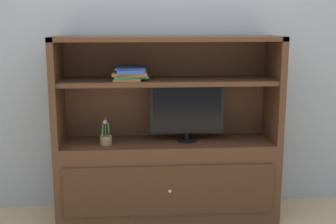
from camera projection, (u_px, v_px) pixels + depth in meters
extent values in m
cube|color=#9EA8B2|center=(165.00, 45.00, 3.74)|extent=(6.00, 0.10, 2.80)
cube|color=#4C2D1C|center=(168.00, 180.00, 3.61)|extent=(1.76, 0.45, 0.65)
cube|color=#462A19|center=(170.00, 191.00, 3.38)|extent=(1.62, 0.02, 0.39)
sphere|color=silver|center=(170.00, 191.00, 3.37)|extent=(0.02, 0.02, 0.02)
cube|color=#4C2D1C|center=(57.00, 91.00, 3.41)|extent=(0.05, 0.45, 0.83)
cube|color=#4C2D1C|center=(274.00, 89.00, 3.53)|extent=(0.05, 0.45, 0.83)
cube|color=#4C2D1C|center=(166.00, 86.00, 3.68)|extent=(1.76, 0.02, 0.83)
cube|color=#4C2D1C|center=(168.00, 38.00, 3.39)|extent=(1.76, 0.45, 0.04)
cube|color=#4C2D1C|center=(168.00, 81.00, 3.45)|extent=(1.66, 0.41, 0.04)
cylinder|color=black|center=(187.00, 140.00, 3.56)|extent=(0.16, 0.16, 0.01)
cylinder|color=black|center=(187.00, 136.00, 3.55)|extent=(0.03, 0.03, 0.05)
cube|color=black|center=(187.00, 109.00, 3.51)|extent=(0.59, 0.02, 0.39)
cube|color=black|center=(187.00, 110.00, 3.49)|extent=(0.55, 0.00, 0.35)
cylinder|color=#8C7251|center=(106.00, 140.00, 3.45)|extent=(0.10, 0.10, 0.07)
cylinder|color=#3D6B33|center=(106.00, 127.00, 3.43)|extent=(0.01, 0.01, 0.15)
cube|color=#2D7A38|center=(109.00, 130.00, 3.44)|extent=(0.02, 0.07, 0.13)
cube|color=#2D7A38|center=(103.00, 130.00, 3.44)|extent=(0.02, 0.09, 0.09)
sphere|color=#DB9EC6|center=(105.00, 122.00, 3.43)|extent=(0.03, 0.03, 0.03)
cube|color=#A56638|center=(128.00, 78.00, 3.42)|extent=(0.22, 0.33, 0.02)
cube|color=#338C4C|center=(130.00, 76.00, 3.43)|extent=(0.29, 0.33, 0.02)
cube|color=#A56638|center=(130.00, 73.00, 3.43)|extent=(0.27, 0.31, 0.03)
cube|color=#2D519E|center=(129.00, 70.00, 3.42)|extent=(0.25, 0.36, 0.02)
cube|color=#2D519E|center=(131.00, 68.00, 3.41)|extent=(0.23, 0.29, 0.01)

